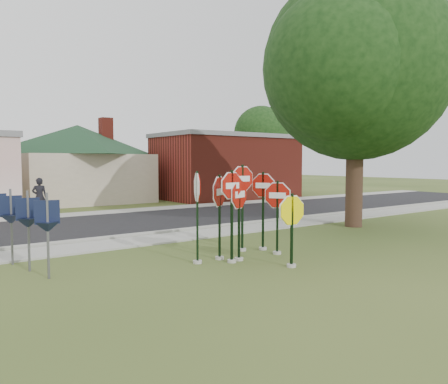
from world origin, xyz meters
TOP-DOWN VIEW (x-y plane):
  - ground at (0.00, 0.00)m, footprint 120.00×120.00m
  - sidewalk_near at (0.00, 5.50)m, footprint 60.00×1.60m
  - road at (0.00, 10.00)m, footprint 60.00×7.00m
  - sidewalk_far at (0.00, 14.30)m, footprint 60.00×1.60m
  - curb at (0.00, 6.50)m, footprint 60.00×0.20m
  - stop_sign_center at (-0.29, 1.37)m, footprint 1.04×0.44m
  - stop_sign_yellow at (0.33, -0.02)m, footprint 1.09×0.24m
  - stop_sign_left at (-0.59, 1.29)m, footprint 1.02×0.24m
  - stop_sign_right at (1.13, 1.35)m, footprint 0.63×0.88m
  - stop_sign_back_right at (0.59, 2.32)m, footprint 1.05×0.24m
  - stop_sign_back_left at (-0.64, 1.79)m, footprint 1.01×0.64m
  - stop_sign_far_right at (1.21, 2.08)m, footprint 0.49×0.92m
  - stop_sign_far_left at (-1.39, 1.75)m, footprint 0.43×0.99m
  - route_sign_row at (-5.40, 4.50)m, footprint 1.43×4.63m
  - building_house at (2.00, 22.00)m, footprint 11.60×11.60m
  - building_brick at (12.00, 18.50)m, footprint 10.20×6.20m
  - oak_tree at (7.50, 3.50)m, footprint 11.29×10.69m
  - bg_tree_right at (22.00, 26.00)m, footprint 5.60×5.60m
  - pedestrian at (-2.39, 14.21)m, footprint 0.81×0.69m

SIDE VIEW (x-z plane):
  - ground at x=0.00m, z-range 0.00..0.00m
  - road at x=0.00m, z-range 0.00..0.04m
  - sidewalk_near at x=0.00m, z-range 0.00..0.06m
  - sidewalk_far at x=0.00m, z-range 0.00..0.06m
  - curb at x=0.00m, z-range 0.00..0.14m
  - pedestrian at x=-2.39m, z-range 0.06..1.95m
  - stop_sign_yellow at x=0.33m, z-range 0.17..2.18m
  - route_sign_row at x=-5.40m, z-range 0.22..2.22m
  - stop_sign_right at x=1.13m, z-range 0.24..2.50m
  - stop_sign_center at x=-0.29m, z-range 0.27..2.65m
  - stop_sign_far_right at x=1.21m, z-range 0.28..2.78m
  - stop_sign_back_left at x=-0.64m, z-range 0.30..2.77m
  - stop_sign_left at x=-0.59m, z-range 0.30..2.88m
  - stop_sign_far_left at x=-1.39m, z-range 0.31..2.87m
  - stop_sign_back_right at x=0.59m, z-range 0.34..3.07m
  - building_brick at x=12.00m, z-range 0.03..4.78m
  - building_house at x=2.00m, z-range 0.55..6.75m
  - bg_tree_right at x=22.00m, z-range 1.38..9.78m
  - oak_tree at x=7.50m, z-range 1.37..11.82m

